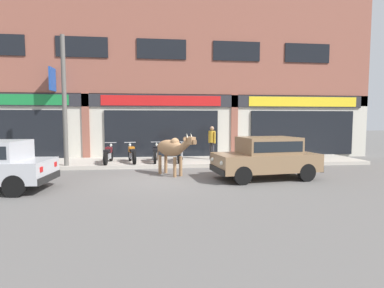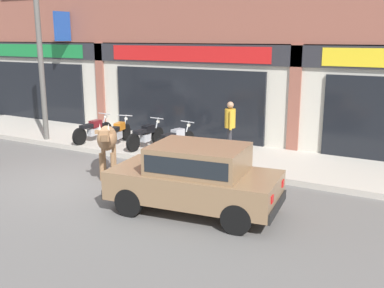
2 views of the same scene
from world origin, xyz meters
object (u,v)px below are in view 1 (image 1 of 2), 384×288
at_px(motorcycle_3, 180,153).
at_px(motorcycle_1, 132,154).
at_px(motorcycle_0, 108,154).
at_px(utility_pole, 64,101).
at_px(pedestrian, 212,139).
at_px(car_1, 266,156).
at_px(motorcycle_2, 156,153).
at_px(cow, 172,148).

bearing_deg(motorcycle_3, motorcycle_1, -179.10).
height_order(motorcycle_0, utility_pole, utility_pole).
height_order(motorcycle_1, utility_pole, utility_pole).
relative_size(motorcycle_0, pedestrian, 1.13).
bearing_deg(pedestrian, motorcycle_0, -171.96).
bearing_deg(car_1, pedestrian, 105.20).
xyz_separation_m(car_1, motorcycle_1, (-4.88, 3.57, -0.27)).
bearing_deg(utility_pole, motorcycle_2, 10.45).
relative_size(cow, pedestrian, 1.14).
bearing_deg(motorcycle_1, cow, -56.67).
xyz_separation_m(car_1, motorcycle_2, (-3.83, 3.65, -0.27)).
bearing_deg(utility_pole, motorcycle_0, 18.58).
bearing_deg(car_1, cow, 161.84).
xyz_separation_m(cow, motorcycle_2, (-0.60, 2.59, -0.46)).
height_order(motorcycle_3, pedestrian, pedestrian).
distance_m(motorcycle_2, pedestrian, 2.81).
bearing_deg(car_1, utility_pole, 158.49).
bearing_deg(motorcycle_0, car_1, -30.77).
distance_m(car_1, motorcycle_1, 6.06).
distance_m(motorcycle_3, utility_pole, 5.38).
relative_size(cow, motorcycle_0, 1.01).
bearing_deg(motorcycle_3, cow, -101.57).
bearing_deg(motorcycle_2, pedestrian, 11.30).
relative_size(car_1, motorcycle_0, 2.07).
height_order(motorcycle_2, pedestrian, pedestrian).
height_order(car_1, pedestrian, pedestrian).
relative_size(motorcycle_0, utility_pole, 0.34).
height_order(cow, motorcycle_3, cow).
height_order(cow, car_1, cow).
xyz_separation_m(motorcycle_2, pedestrian, (2.69, 0.54, 0.60)).
distance_m(motorcycle_2, utility_pole, 4.41).
bearing_deg(cow, motorcycle_2, 102.94).
height_order(motorcycle_3, utility_pole, utility_pole).
relative_size(motorcycle_2, motorcycle_3, 1.01).
height_order(motorcycle_2, motorcycle_3, same).
relative_size(car_1, motorcycle_1, 2.09).
bearing_deg(motorcycle_0, utility_pole, -161.42).
xyz_separation_m(car_1, motorcycle_3, (-2.71, 3.61, -0.27)).
bearing_deg(cow, utility_pole, 156.08).
distance_m(car_1, pedestrian, 4.36).
bearing_deg(motorcycle_1, car_1, -36.20).
relative_size(car_1, motorcycle_2, 2.06).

